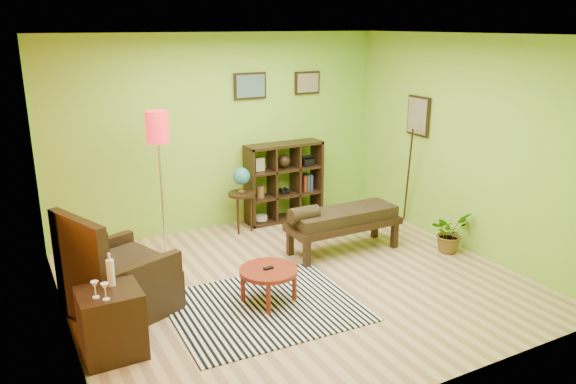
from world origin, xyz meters
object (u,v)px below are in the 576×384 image
coffee_table (268,273)px  armchair (116,282)px  bench (341,219)px  potted_plant (449,236)px  globe_table (242,183)px  cube_shelf (285,182)px  side_cabinet (112,323)px  floor_lamp (158,141)px

coffee_table → armchair: size_ratio=0.52×
bench → potted_plant: (1.27, -0.67, -0.25)m
globe_table → bench: bearing=-57.3°
globe_table → cube_shelf: size_ratio=0.80×
side_cabinet → floor_lamp: floor_lamp is taller
coffee_table → potted_plant: (2.73, 0.13, -0.12)m
coffee_table → globe_table: 2.23m
side_cabinet → bench: (3.16, 1.05, 0.13)m
floor_lamp → cube_shelf: size_ratio=1.59×
coffee_table → bench: 1.67m
floor_lamp → cube_shelf: bearing=16.4°
armchair → side_cabinet: armchair is taller
globe_table → potted_plant: globe_table is taller
coffee_table → floor_lamp: 2.17m
coffee_table → potted_plant: bearing=2.7°
globe_table → armchair: bearing=-143.5°
coffee_table → bench: (1.46, 0.80, 0.12)m
coffee_table → armchair: armchair is taller
armchair → floor_lamp: floor_lamp is taller
globe_table → cube_shelf: bearing=13.0°
side_cabinet → potted_plant: (4.43, 0.38, -0.11)m
side_cabinet → cube_shelf: (3.11, 2.53, 0.28)m
side_cabinet → cube_shelf: cube_shelf is taller
armchair → floor_lamp: size_ratio=0.63×
side_cabinet → cube_shelf: size_ratio=0.80×
side_cabinet → cube_shelf: bearing=39.1°
floor_lamp → potted_plant: floor_lamp is taller
floor_lamp → potted_plant: (3.37, -1.55, -1.33)m
cube_shelf → bench: cube_shelf is taller
floor_lamp → globe_table: floor_lamp is taller
side_cabinet → bench: bearing=18.4°
globe_table → bench: globe_table is taller
side_cabinet → globe_table: size_ratio=0.99×
cube_shelf → bench: size_ratio=0.77×
bench → side_cabinet: bearing=-161.6°
side_cabinet → floor_lamp: 2.51m
bench → potted_plant: bearing=-28.0°
side_cabinet → potted_plant: 4.44m
armchair → cube_shelf: size_ratio=1.00×
floor_lamp → globe_table: bearing=18.4°
cube_shelf → bench: (0.04, -1.48, -0.14)m
coffee_table → armchair: bearing=160.3°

